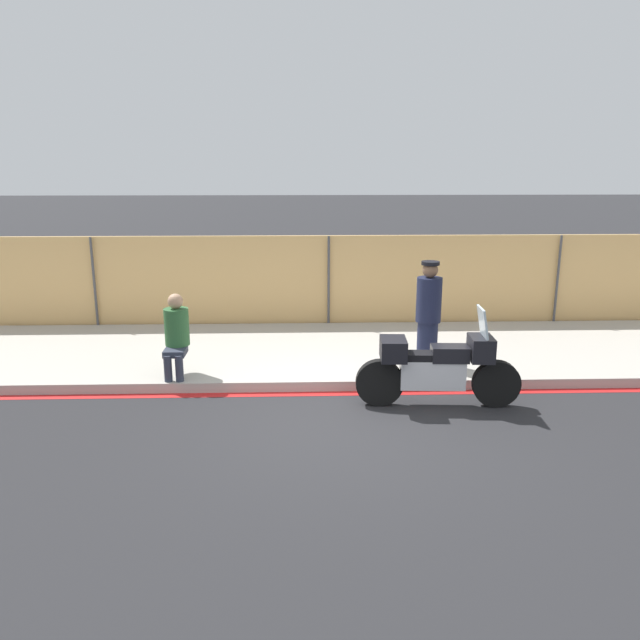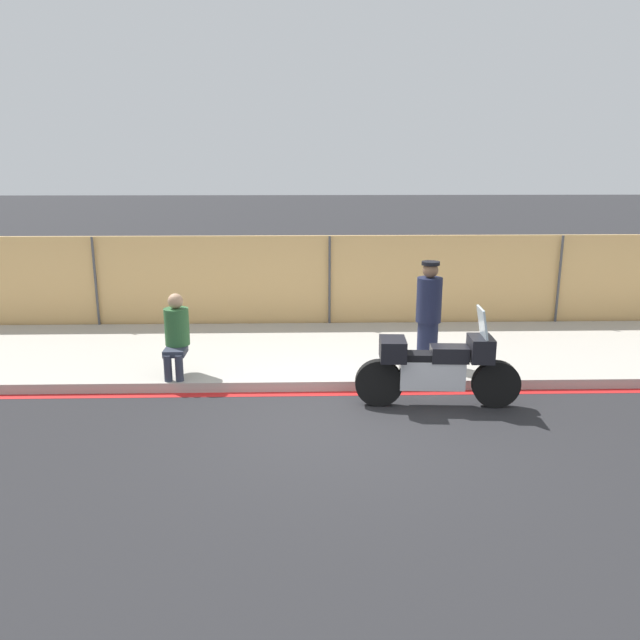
{
  "view_description": "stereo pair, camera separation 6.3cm",
  "coord_description": "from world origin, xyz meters",
  "views": [
    {
      "loc": [
        -0.59,
        -7.74,
        3.41
      ],
      "look_at": [
        -0.27,
        1.95,
        0.95
      ],
      "focal_mm": 35.0,
      "sensor_mm": 36.0,
      "label": 1
    },
    {
      "loc": [
        -0.53,
        -7.74,
        3.41
      ],
      "look_at": [
        -0.27,
        1.95,
        0.95
      ],
      "focal_mm": 35.0,
      "sensor_mm": 36.0,
      "label": 2
    }
  ],
  "objects": [
    {
      "name": "storefront_fence",
      "position": [
        -0.0,
        4.91,
        0.98
      ],
      "size": [
        33.56,
        0.17,
        1.97
      ],
      "color": "#E5B26B",
      "rests_on": "ground_plane"
    },
    {
      "name": "person_seated_on_curb",
      "position": [
        -2.52,
        1.68,
        0.86
      ],
      "size": [
        0.38,
        0.66,
        1.28
      ],
      "color": "#2D3342",
      "rests_on": "sidewalk"
    },
    {
      "name": "curb_paint_stripe",
      "position": [
        0.0,
        1.13,
        0.0
      ],
      "size": [
        35.33,
        0.18,
        0.01
      ],
      "color": "red",
      "rests_on": "ground_plane"
    },
    {
      "name": "ground_plane",
      "position": [
        0.0,
        0.0,
        0.0
      ],
      "size": [
        120.0,
        120.0,
        0.0
      ],
      "primitive_type": "plane",
      "color": "#262628"
    },
    {
      "name": "motorcycle",
      "position": [
        1.35,
        0.62,
        0.58
      ],
      "size": [
        2.35,
        0.58,
        1.46
      ],
      "rotation": [
        0.0,
        0.0,
        -0.06
      ],
      "color": "black",
      "rests_on": "ground_plane"
    },
    {
      "name": "sidewalk",
      "position": [
        0.0,
        3.02,
        0.08
      ],
      "size": [
        35.33,
        3.6,
        0.16
      ],
      "color": "#ADA89E",
      "rests_on": "ground_plane"
    },
    {
      "name": "officer_standing",
      "position": [
        1.5,
        2.05,
        1.03
      ],
      "size": [
        0.41,
        0.41,
        1.72
      ],
      "color": "#191E38",
      "rests_on": "sidewalk"
    }
  ]
}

